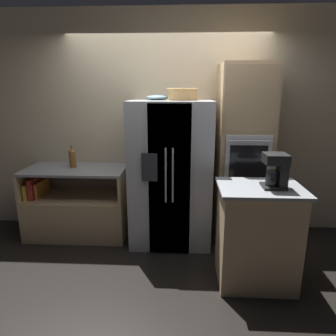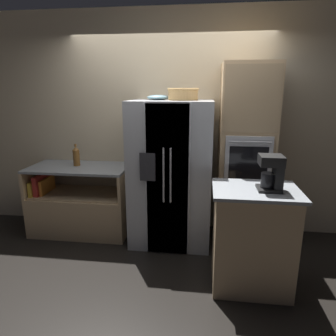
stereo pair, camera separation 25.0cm
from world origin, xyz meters
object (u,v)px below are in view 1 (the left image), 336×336
object	(u,v)px
refrigerator	(171,173)
bottle_tall	(72,157)
wicker_basket	(182,94)
coffee_maker	(277,170)
wall_oven	(243,155)
fruit_bowl	(157,97)

from	to	relation	value
refrigerator	bottle_tall	distance (m)	1.26
refrigerator	wicker_basket	xyz separation A→B (m)	(0.13, 0.01, 0.93)
wicker_basket	coffee_maker	bearing A→B (deg)	-45.35
wall_oven	refrigerator	bearing A→B (deg)	-173.55
refrigerator	wicker_basket	bearing A→B (deg)	3.62
wicker_basket	bottle_tall	world-z (taller)	wicker_basket
bottle_tall	coffee_maker	bearing A→B (deg)	-23.57
bottle_tall	fruit_bowl	bearing A→B (deg)	-2.78
refrigerator	coffee_maker	world-z (taller)	refrigerator
wicker_basket	coffee_maker	xyz separation A→B (m)	(0.86, -0.87, -0.64)
coffee_maker	wicker_basket	bearing A→B (deg)	134.65
wicker_basket	bottle_tall	size ratio (longest dim) A/B	1.26
wall_oven	coffee_maker	bearing A→B (deg)	-82.76
fruit_bowl	bottle_tall	distance (m)	1.31
wall_oven	wicker_basket	size ratio (longest dim) A/B	6.02
wicker_basket	refrigerator	bearing A→B (deg)	-176.38
bottle_tall	coffee_maker	xyz separation A→B (m)	(2.23, -0.97, 0.14)
wicker_basket	wall_oven	bearing A→B (deg)	6.95
wall_oven	fruit_bowl	world-z (taller)	wall_oven
wall_oven	wicker_basket	bearing A→B (deg)	-173.05
wicker_basket	fruit_bowl	xyz separation A→B (m)	(-0.29, 0.05, -0.04)
coffee_maker	fruit_bowl	bearing A→B (deg)	141.35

